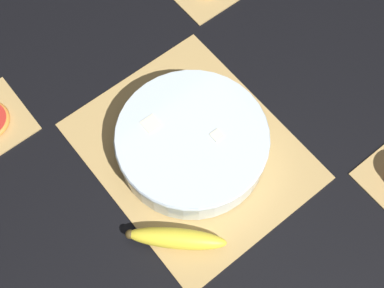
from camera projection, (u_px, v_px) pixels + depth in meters
The scene contains 4 objects.
ground_plane at pixel (192, 151), 1.06m from camera, with size 6.00×6.00×0.00m, color black.
bamboo_mat_center at pixel (192, 150), 1.06m from camera, with size 0.44×0.36×0.01m.
fruit_salad_bowl at pixel (192, 141), 1.02m from camera, with size 0.30×0.30×0.07m.
whole_banana at pixel (176, 238), 0.96m from camera, with size 0.15×0.16×0.04m.
Camera 1 is at (-0.35, 0.28, 0.96)m, focal length 50.00 mm.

